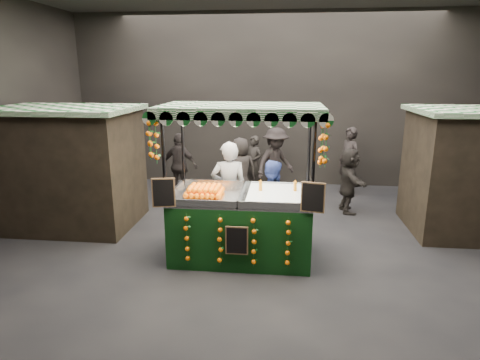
# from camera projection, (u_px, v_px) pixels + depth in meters

# --- Properties ---
(ground) EXTENTS (12.00, 12.00, 0.00)m
(ground) POSITION_uv_depth(u_px,v_px,m) (267.00, 251.00, 7.81)
(ground) COLOR black
(ground) RESTS_ON ground
(market_hall) EXTENTS (12.10, 10.10, 5.05)m
(market_hall) POSITION_uv_depth(u_px,v_px,m) (271.00, 67.00, 6.95)
(market_hall) COLOR black
(market_hall) RESTS_ON ground
(neighbour_stall_left) EXTENTS (3.00, 2.20, 2.60)m
(neighbour_stall_left) POSITION_uv_depth(u_px,v_px,m) (68.00, 167.00, 8.90)
(neighbour_stall_left) COLOR black
(neighbour_stall_left) RESTS_ON ground
(juice_stall) EXTENTS (2.86, 1.68, 2.77)m
(juice_stall) POSITION_uv_depth(u_px,v_px,m) (242.00, 213.00, 7.32)
(juice_stall) COLOR black
(juice_stall) RESTS_ON ground
(vendor_grey) EXTENTS (0.79, 0.57, 1.99)m
(vendor_grey) POSITION_uv_depth(u_px,v_px,m) (229.00, 190.00, 8.23)
(vendor_grey) COLOR gray
(vendor_grey) RESTS_ON ground
(vendor_blue) EXTENTS (0.92, 0.78, 1.65)m
(vendor_blue) POSITION_uv_depth(u_px,v_px,m) (271.00, 201.00, 8.12)
(vendor_blue) COLOR navy
(vendor_blue) RESTS_ON ground
(shopper_0) EXTENTS (0.79, 0.66, 1.83)m
(shopper_0) POSITION_uv_depth(u_px,v_px,m) (131.00, 173.00, 10.02)
(shopper_0) COLOR black
(shopper_0) RESTS_ON ground
(shopper_1) EXTENTS (0.82, 0.69, 1.51)m
(shopper_1) POSITION_uv_depth(u_px,v_px,m) (445.00, 185.00, 9.57)
(shopper_1) COLOR black
(shopper_1) RESTS_ON ground
(shopper_2) EXTENTS (1.11, 0.72, 1.75)m
(shopper_2) POSITION_uv_depth(u_px,v_px,m) (180.00, 165.00, 10.99)
(shopper_2) COLOR #292321
(shopper_2) RESTS_ON ground
(shopper_3) EXTENTS (1.37, 1.35, 1.89)m
(shopper_3) POSITION_uv_depth(u_px,v_px,m) (275.00, 163.00, 10.96)
(shopper_3) COLOR black
(shopper_3) RESTS_ON ground
(shopper_4) EXTENTS (0.97, 0.79, 1.71)m
(shopper_4) POSITION_uv_depth(u_px,v_px,m) (240.00, 171.00, 10.50)
(shopper_4) COLOR #292421
(shopper_4) RESTS_ON ground
(shopper_5) EXTENTS (0.63, 1.51, 1.58)m
(shopper_5) POSITION_uv_depth(u_px,v_px,m) (349.00, 180.00, 9.79)
(shopper_5) COLOR black
(shopper_5) RESTS_ON ground
(shopper_6) EXTENTS (0.74, 0.82, 1.87)m
(shopper_6) POSITION_uv_depth(u_px,v_px,m) (349.00, 161.00, 11.25)
(shopper_6) COLOR black
(shopper_6) RESTS_ON ground
(shopper_7) EXTENTS (0.68, 0.66, 1.56)m
(shopper_7) POSITION_uv_depth(u_px,v_px,m) (254.00, 163.00, 11.72)
(shopper_7) COLOR #2C2723
(shopper_7) RESTS_ON ground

